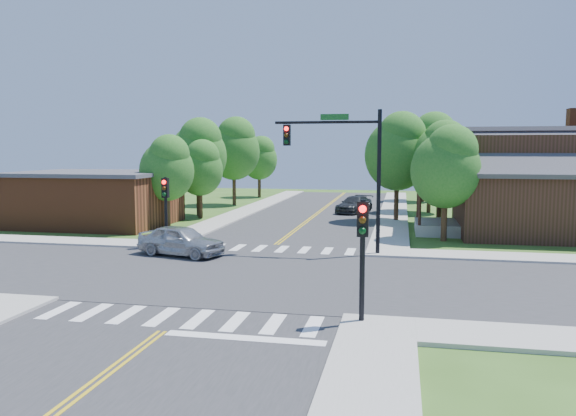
% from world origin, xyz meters
% --- Properties ---
extents(ground, '(100.00, 100.00, 0.00)m').
position_xyz_m(ground, '(0.00, 0.00, 0.00)').
color(ground, '#34541A').
rests_on(ground, ground).
extents(road_ns, '(10.00, 90.00, 0.04)m').
position_xyz_m(road_ns, '(0.00, 0.00, 0.02)').
color(road_ns, '#2D2D30').
rests_on(road_ns, ground).
extents(road_ew, '(90.00, 10.00, 0.04)m').
position_xyz_m(road_ew, '(0.00, 0.00, 0.03)').
color(road_ew, '#2D2D30').
rests_on(road_ew, ground).
extents(intersection_patch, '(10.20, 10.20, 0.06)m').
position_xyz_m(intersection_patch, '(0.00, 0.00, 0.00)').
color(intersection_patch, '#2D2D30').
rests_on(intersection_patch, ground).
extents(sidewalk_ne, '(40.00, 40.00, 0.14)m').
position_xyz_m(sidewalk_ne, '(15.82, 15.82, 0.07)').
color(sidewalk_ne, '#9E9B93').
rests_on(sidewalk_ne, ground).
extents(sidewalk_nw, '(40.00, 40.00, 0.14)m').
position_xyz_m(sidewalk_nw, '(-15.82, 15.82, 0.07)').
color(sidewalk_nw, '#9E9B93').
rests_on(sidewalk_nw, ground).
extents(crosswalk_north, '(8.85, 2.00, 0.01)m').
position_xyz_m(crosswalk_north, '(0.00, 6.20, 0.05)').
color(crosswalk_north, white).
rests_on(crosswalk_north, ground).
extents(crosswalk_south, '(8.85, 2.00, 0.01)m').
position_xyz_m(crosswalk_south, '(0.00, -6.20, 0.05)').
color(crosswalk_south, white).
rests_on(crosswalk_south, ground).
extents(centerline, '(0.30, 90.00, 0.01)m').
position_xyz_m(centerline, '(0.00, 0.00, 0.05)').
color(centerline, gold).
rests_on(centerline, ground).
extents(stop_bar, '(4.60, 0.45, 0.09)m').
position_xyz_m(stop_bar, '(2.50, -7.60, 0.00)').
color(stop_bar, white).
rests_on(stop_bar, ground).
extents(signal_mast_ne, '(5.30, 0.42, 7.20)m').
position_xyz_m(signal_mast_ne, '(3.91, 5.59, 4.85)').
color(signal_mast_ne, black).
rests_on(signal_mast_ne, ground).
extents(signal_pole_se, '(0.34, 0.42, 3.80)m').
position_xyz_m(signal_pole_se, '(5.60, -5.62, 2.66)').
color(signal_pole_se, black).
rests_on(signal_pole_se, ground).
extents(signal_pole_nw, '(0.34, 0.42, 3.80)m').
position_xyz_m(signal_pole_nw, '(-5.60, 5.58, 2.66)').
color(signal_pole_nw, black).
rests_on(signal_pole_nw, ground).
extents(house_ne, '(13.05, 8.80, 7.11)m').
position_xyz_m(house_ne, '(15.11, 14.23, 3.33)').
color(house_ne, black).
rests_on(house_ne, ground).
extents(building_nw, '(10.40, 8.40, 3.73)m').
position_xyz_m(building_nw, '(-14.20, 13.20, 1.88)').
color(building_nw, brown).
rests_on(building_nw, ground).
extents(tree_e_a, '(3.93, 3.73, 6.68)m').
position_xyz_m(tree_e_a, '(9.22, 10.80, 4.37)').
color(tree_e_a, '#382314').
rests_on(tree_e_a, ground).
extents(tree_e_b, '(4.29, 4.07, 7.29)m').
position_xyz_m(tree_e_b, '(9.37, 18.08, 4.77)').
color(tree_e_b, '#382314').
rests_on(tree_e_b, ground).
extents(tree_e_c, '(4.89, 4.65, 8.32)m').
position_xyz_m(tree_e_c, '(9.02, 25.45, 5.45)').
color(tree_e_c, '#382314').
rests_on(tree_e_c, ground).
extents(tree_e_d, '(4.41, 4.19, 7.49)m').
position_xyz_m(tree_e_d, '(8.85, 35.32, 4.91)').
color(tree_e_d, '#382314').
rests_on(tree_e_d, ground).
extents(tree_w_a, '(3.68, 3.50, 6.26)m').
position_xyz_m(tree_w_a, '(-8.75, 13.15, 4.10)').
color(tree_w_a, '#382314').
rests_on(tree_w_a, ground).
extents(tree_w_b, '(4.55, 4.32, 7.74)m').
position_xyz_m(tree_w_b, '(-8.99, 19.71, 5.07)').
color(tree_w_b, '#382314').
rests_on(tree_w_b, ground).
extents(tree_w_c, '(4.87, 4.63, 8.28)m').
position_xyz_m(tree_w_c, '(-8.70, 28.42, 5.42)').
color(tree_w_c, '#382314').
rests_on(tree_w_c, ground).
extents(tree_w_d, '(3.94, 3.74, 6.70)m').
position_xyz_m(tree_w_d, '(-8.54, 37.33, 4.39)').
color(tree_w_d, '#382314').
rests_on(tree_w_d, ground).
extents(tree_house, '(4.69, 4.45, 7.97)m').
position_xyz_m(tree_house, '(6.43, 19.09, 5.22)').
color(tree_house, '#382314').
rests_on(tree_house, ground).
extents(tree_bldg, '(3.54, 3.36, 6.02)m').
position_xyz_m(tree_bldg, '(-8.31, 18.28, 3.94)').
color(tree_bldg, '#382314').
rests_on(tree_bldg, ground).
extents(car_silver, '(4.05, 5.37, 1.52)m').
position_xyz_m(car_silver, '(-3.91, 3.50, 0.76)').
color(car_silver, '#AAADB1').
rests_on(car_silver, ground).
extents(car_dgrey, '(4.57, 5.73, 1.35)m').
position_xyz_m(car_dgrey, '(2.91, 23.94, 0.67)').
color(car_dgrey, '#292B2D').
rests_on(car_dgrey, ground).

